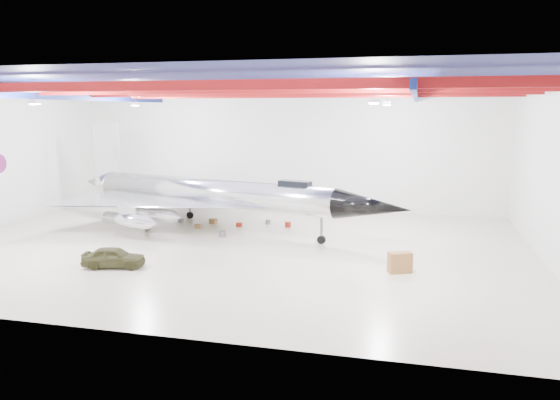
# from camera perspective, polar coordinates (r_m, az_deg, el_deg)

# --- Properties ---
(floor) EXTENTS (40.00, 40.00, 0.00)m
(floor) POSITION_cam_1_polar(r_m,az_deg,el_deg) (37.66, -5.29, -4.80)
(floor) COLOR beige
(floor) RESTS_ON ground
(wall_back) EXTENTS (40.00, 0.00, 40.00)m
(wall_back) POSITION_cam_1_polar(r_m,az_deg,el_deg) (51.03, 0.22, 5.23)
(wall_back) COLOR silver
(wall_back) RESTS_ON floor
(wall_right) EXTENTS (0.00, 30.00, 30.00)m
(wall_right) POSITION_cam_1_polar(r_m,az_deg,el_deg) (35.47, 26.72, 2.39)
(wall_right) COLOR silver
(wall_right) RESTS_ON floor
(ceiling) EXTENTS (40.00, 40.00, 0.00)m
(ceiling) POSITION_cam_1_polar(r_m,az_deg,el_deg) (36.56, -5.56, 12.16)
(ceiling) COLOR #0A0F38
(ceiling) RESTS_ON wall_back
(ceiling_structure) EXTENTS (39.50, 29.50, 1.08)m
(ceiling_structure) POSITION_cam_1_polar(r_m,az_deg,el_deg) (36.53, -5.54, 11.10)
(ceiling_structure) COLOR maroon
(ceiling_structure) RESTS_ON ceiling
(jet_aircraft) EXTENTS (28.86, 20.57, 8.02)m
(jet_aircraft) POSITION_cam_1_polar(r_m,az_deg,el_deg) (42.43, -7.31, 0.40)
(jet_aircraft) COLOR silver
(jet_aircraft) RESTS_ON floor
(jeep) EXTENTS (3.89, 2.29, 1.24)m
(jeep) POSITION_cam_1_polar(r_m,az_deg,el_deg) (33.84, -16.98, -5.73)
(jeep) COLOR #3B3B1D
(jeep) RESTS_ON floor
(desk) EXTENTS (1.46, 1.12, 1.20)m
(desk) POSITION_cam_1_polar(r_m,az_deg,el_deg) (32.09, 12.42, -6.40)
(desk) COLOR brown
(desk) RESTS_ON floor
(crate_ply) EXTENTS (0.50, 0.41, 0.34)m
(crate_ply) POSITION_cam_1_polar(r_m,az_deg,el_deg) (43.42, -8.54, -2.73)
(crate_ply) COLOR olive
(crate_ply) RESTS_ON floor
(toolbox_red) EXTENTS (0.53, 0.46, 0.33)m
(toolbox_red) POSITION_cam_1_polar(r_m,az_deg,el_deg) (43.68, -4.29, -2.58)
(toolbox_red) COLOR maroon
(toolbox_red) RESTS_ON floor
(engine_drum) EXTENTS (0.58, 0.58, 0.44)m
(engine_drum) POSITION_cam_1_polar(r_m,az_deg,el_deg) (40.33, -6.03, -3.53)
(engine_drum) COLOR #59595B
(engine_drum) RESTS_ON floor
(crate_small) EXTENTS (0.45, 0.36, 0.30)m
(crate_small) POSITION_cam_1_polar(r_m,az_deg,el_deg) (45.97, -10.33, -2.12)
(crate_small) COLOR #59595B
(crate_small) RESTS_ON floor
(tool_chest) EXTENTS (0.59, 0.59, 0.43)m
(tool_chest) POSITION_cam_1_polar(r_m,az_deg,el_deg) (43.34, 0.84, -2.58)
(tool_chest) COLOR maroon
(tool_chest) RESTS_ON floor
(oil_barrel) EXTENTS (0.67, 0.58, 0.40)m
(oil_barrel) POSITION_cam_1_polar(r_m,az_deg,el_deg) (45.02, -6.98, -2.21)
(oil_barrel) COLOR olive
(oil_barrel) RESTS_ON floor
(spares_box) EXTENTS (0.48, 0.48, 0.35)m
(spares_box) POSITION_cam_1_polar(r_m,az_deg,el_deg) (44.54, -1.26, -2.30)
(spares_box) COLOR #59595B
(spares_box) RESTS_ON floor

